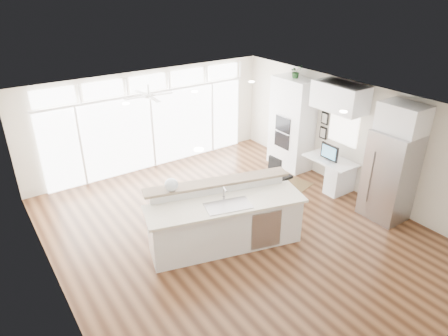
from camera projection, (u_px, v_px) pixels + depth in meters
floor at (236, 232)px, 8.47m from camera, size 7.00×8.00×0.02m
ceiling at (238, 109)px, 7.28m from camera, size 7.00×8.00×0.02m
wall_back at (150, 120)px, 10.84m from camera, size 7.00×0.04×2.70m
wall_front at (428, 297)px, 4.91m from camera, size 7.00×0.04×2.70m
wall_left at (52, 234)px, 6.09m from camera, size 0.04×8.00×2.70m
wall_right at (354, 138)px, 9.65m from camera, size 0.04×8.00×2.70m
glass_wall at (152, 131)px, 10.92m from camera, size 5.80×0.06×2.08m
transom_row at (148, 83)px, 10.34m from camera, size 5.90×0.06×0.40m
desk_window at (344, 127)px, 9.76m from camera, size 0.04×0.85×0.85m
ceiling_fan at (148, 92)px, 9.20m from camera, size 1.16×1.16×0.32m
recessed_lights at (231, 108)px, 7.44m from camera, size 3.40×3.00×0.02m
oven_cabinet at (292, 124)px, 10.86m from camera, size 0.64×1.20×2.50m
desk_nook at (329, 173)px, 10.11m from camera, size 0.72×1.30×0.76m
upper_cabinets at (340, 97)px, 9.27m from camera, size 0.64×1.30×0.64m
refrigerator at (390, 176)px, 8.60m from camera, size 0.76×0.90×2.00m
fridge_cabinet at (403, 118)px, 8.07m from camera, size 0.64×0.90×0.60m
framed_photos at (324, 126)px, 10.29m from camera, size 0.06×0.22×0.80m
kitchen_island at (226, 220)px, 7.77m from camera, size 3.28×1.93×1.23m
rug at (294, 186)px, 10.26m from camera, size 1.05×0.87×0.01m
office_chair at (280, 176)px, 9.66m from camera, size 0.57×0.53×1.05m
fishbowl at (171, 185)px, 7.50m from camera, size 0.34×0.34×0.26m
monitor at (329, 152)px, 9.81m from camera, size 0.10×0.53×0.44m
keyboard at (324, 162)px, 9.81m from camera, size 0.15×0.34×0.02m
potted_plant at (296, 73)px, 10.26m from camera, size 0.33×0.36×0.26m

